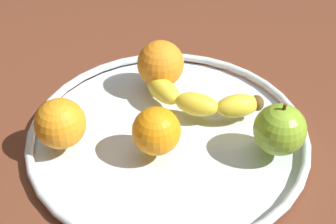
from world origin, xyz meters
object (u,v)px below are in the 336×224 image
Objects in this scene: apple at (280,130)px; banana at (202,100)px; fruit_bowl at (168,133)px; orange_front_right at (60,123)px; orange_center at (161,64)px; orange_back_right at (158,131)px.

banana is at bearing 159.55° from apple.
fruit_bowl is 5.17× the size of apple.
orange_front_right is at bearing -148.42° from fruit_bowl.
orange_center is (-4.80, 9.63, 4.49)cm from fruit_bowl.
orange_center is at bearing 109.85° from orange_back_right.
banana is 12.68cm from apple.
orange_center is (-19.66, 8.35, 0.19)cm from apple.
fruit_bowl is 6.17× the size of orange_back_right.
fruit_bowl is 2.11× the size of banana.
orange_back_right reaches higher than fruit_bowl.
orange_center is at bearing 116.50° from fruit_bowl.
orange_center is (7.41, 17.14, 0.22)cm from orange_front_right.
apple is at bearing -23.02° from orange_center.
orange_front_right is 0.94× the size of orange_center.
orange_front_right is (-12.22, -7.51, 4.27)cm from fruit_bowl.
apple reaches higher than banana.
orange_back_right is at bearing 14.50° from orange_front_right.
banana is 2.93× the size of orange_back_right.
apple is 1.13× the size of orange_front_right.
orange_center is 14.81cm from orange_back_right.
banana is (3.09, 5.67, 2.54)cm from fruit_bowl.
orange_front_right is 18.68cm from orange_center.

